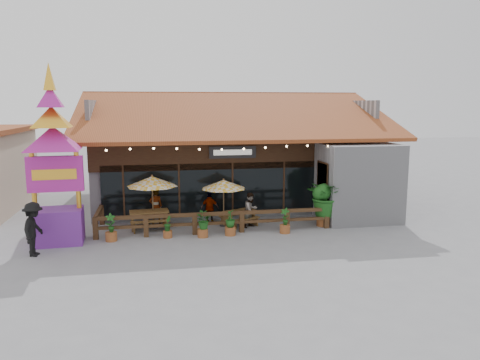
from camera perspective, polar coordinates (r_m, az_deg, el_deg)
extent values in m
plane|color=gray|center=(20.67, 1.32, -5.93)|extent=(100.00, 100.00, 0.00)
cube|color=#BABABF|center=(27.05, -1.66, 2.00)|extent=(14.00, 10.00, 4.00)
cube|color=#372311|center=(21.71, -3.57, 3.39)|extent=(11.00, 0.16, 1.60)
cube|color=black|center=(21.93, -3.52, -1.04)|extent=(10.00, 0.12, 2.40)
cube|color=#FBD070|center=(22.13, -3.58, -0.95)|extent=(9.80, 0.05, 2.20)
cube|color=#BABABF|center=(22.51, 14.20, -0.27)|extent=(3.50, 2.70, 3.60)
cube|color=red|center=(21.65, 10.02, 0.04)|extent=(0.06, 1.20, 1.50)
cube|color=#372311|center=(21.65, 9.99, 0.04)|extent=(0.04, 1.34, 1.64)
cube|color=#9A4722|center=(23.39, -0.39, 7.99)|extent=(15.50, 7.05, 2.37)
cube|color=#9A4722|center=(30.31, -2.70, 8.27)|extent=(15.50, 7.05, 2.37)
cube|color=#9A4722|center=(26.85, -1.70, 10.54)|extent=(15.50, 0.30, 0.12)
cube|color=#BABABF|center=(26.70, -16.83, 7.33)|extent=(0.20, 9.00, 1.80)
cube|color=#BABABF|center=(28.75, 12.36, 7.61)|extent=(0.20, 9.00, 1.80)
cube|color=black|center=(21.74, -0.91, 3.41)|extent=(2.20, 0.10, 0.55)
cube|color=silver|center=(21.68, -0.88, 3.39)|extent=(1.80, 0.02, 0.25)
cube|color=#372311|center=(21.79, -14.00, -1.37)|extent=(0.08, 0.08, 2.40)
cube|color=#372311|center=(21.77, -7.43, -1.18)|extent=(0.08, 0.08, 2.40)
cube|color=#372311|center=(22.03, -0.92, -0.98)|extent=(0.08, 0.08, 2.40)
cube|color=#372311|center=(22.57, 5.35, -0.77)|extent=(0.08, 0.08, 2.40)
sphere|color=#FFCB8C|center=(19.80, -16.00, 3.50)|extent=(0.09, 0.09, 0.09)
sphere|color=#FFCB8C|center=(19.72, -13.25, 3.70)|extent=(0.09, 0.09, 0.09)
sphere|color=#FFCB8C|center=(19.69, -10.48, 3.82)|extent=(0.09, 0.09, 0.09)
sphere|color=#FFCB8C|center=(19.72, -7.72, 3.81)|extent=(0.09, 0.09, 0.09)
sphere|color=#FFCB8C|center=(19.79, -4.96, 3.75)|extent=(0.09, 0.09, 0.09)
sphere|color=#FFCB8C|center=(19.90, -2.23, 3.73)|extent=(0.09, 0.09, 0.09)
sphere|color=#FFCB8C|center=(20.06, 0.47, 3.81)|extent=(0.09, 0.09, 0.09)
sphere|color=#FFCB8C|center=(20.25, 3.11, 3.96)|extent=(0.09, 0.09, 0.09)
sphere|color=#FFCB8C|center=(20.49, 5.71, 4.10)|extent=(0.09, 0.09, 0.09)
sphere|color=#FFCB8C|center=(20.77, 8.23, 4.15)|extent=(0.09, 0.09, 0.09)
sphere|color=#FFCB8C|center=(21.09, 10.68, 4.08)|extent=(0.09, 0.09, 0.09)
cube|color=#4B321B|center=(19.82, -17.20, -5.67)|extent=(0.20, 0.20, 0.90)
cube|color=#4B321B|center=(19.67, -11.39, -5.54)|extent=(0.20, 0.20, 0.90)
cube|color=#4B321B|center=(19.73, -5.54, -5.36)|extent=(0.20, 0.20, 0.90)
cube|color=#4B321B|center=(19.98, 0.20, -5.13)|extent=(0.20, 0.20, 0.90)
cube|color=#4B321B|center=(20.43, 5.74, -4.85)|extent=(0.20, 0.20, 0.90)
cube|color=#4B321B|center=(20.99, 10.49, -4.58)|extent=(0.20, 0.20, 0.90)
cube|color=#4B321B|center=(19.72, -2.95, -4.14)|extent=(9.80, 0.16, 0.14)
cube|color=#4B321B|center=(19.82, -2.94, -5.26)|extent=(9.80, 0.12, 0.12)
cube|color=#4B321B|center=(20.93, -16.86, -3.74)|extent=(0.16, 2.50, 0.14)
cube|color=#4B321B|center=(22.13, -16.48, -4.09)|extent=(0.20, 0.20, 0.90)
cylinder|color=brown|center=(20.85, -10.59, -2.79)|extent=(0.06, 0.06, 2.24)
cone|color=yellow|center=(20.67, -10.67, -0.16)|extent=(2.64, 2.64, 0.44)
sphere|color=brown|center=(20.63, -10.69, 0.51)|extent=(0.10, 0.10, 0.10)
cylinder|color=black|center=(21.10, -10.50, -5.69)|extent=(0.43, 0.43, 0.06)
cylinder|color=brown|center=(20.93, -2.01, -2.89)|extent=(0.05, 0.05, 2.02)
cone|color=yellow|center=(20.77, -2.02, -0.52)|extent=(2.40, 2.40, 0.40)
sphere|color=brown|center=(20.73, -2.03, 0.08)|extent=(0.09, 0.09, 0.09)
cylinder|color=black|center=(21.16, -1.99, -5.50)|extent=(0.39, 0.39, 0.05)
cube|color=brown|center=(20.83, -11.03, -3.79)|extent=(1.74, 0.93, 0.06)
cube|color=brown|center=(20.88, -13.00, -4.92)|extent=(0.15, 0.74, 0.77)
cube|color=brown|center=(20.98, -9.00, -4.72)|extent=(0.15, 0.74, 0.77)
cube|color=brown|center=(20.35, -10.87, -5.01)|extent=(1.69, 0.44, 0.05)
cube|color=brown|center=(21.46, -11.13, -4.27)|extent=(1.69, 0.44, 0.05)
cube|color=brown|center=(21.03, -0.08, -3.81)|extent=(1.58, 1.20, 0.05)
cube|color=brown|center=(20.77, -1.50, -4.92)|extent=(0.32, 0.60, 0.66)
cube|color=brown|center=(21.45, 1.30, -4.45)|extent=(0.32, 0.60, 0.66)
cube|color=brown|center=(20.70, 0.70, -4.78)|extent=(1.41, 0.82, 0.04)
cube|color=brown|center=(21.48, -0.82, -4.26)|extent=(1.41, 0.82, 0.04)
cube|color=#6C2790|center=(19.70, -21.24, -5.26)|extent=(1.92, 1.49, 1.38)
cube|color=#B62193|center=(19.31, -21.60, 0.70)|extent=(2.08, 0.41, 1.38)
cube|color=gold|center=(19.15, -21.69, 0.63)|extent=(1.61, 0.13, 0.40)
cylinder|color=gold|center=(19.52, -23.87, -0.04)|extent=(0.18, 0.18, 2.30)
cylinder|color=gold|center=(19.20, -19.20, 0.09)|extent=(0.18, 0.18, 2.30)
pyramid|color=#B62193|center=(19.15, -21.92, 6.14)|extent=(2.92, 2.92, 0.92)
pyramid|color=gold|center=(19.13, -22.06, 8.37)|extent=(2.07, 2.07, 0.80)
pyramid|color=#B62193|center=(19.14, -22.19, 10.60)|extent=(1.34, 1.34, 0.80)
pyramid|color=gold|center=(19.19, -22.35, 13.17)|extent=(0.61, 0.61, 1.03)
cylinder|color=brown|center=(21.40, 10.15, -4.90)|extent=(0.63, 0.63, 0.46)
imported|color=#225D1A|center=(21.15, 10.24, -1.81)|extent=(2.07, 2.17, 1.89)
sphere|color=#225D1A|center=(21.18, 10.72, -2.79)|extent=(0.63, 0.63, 0.63)
sphere|color=#225D1A|center=(21.27, 9.77, -2.14)|extent=(0.55, 0.55, 0.55)
imported|color=#372311|center=(21.67, -10.24, -3.18)|extent=(0.63, 0.45, 1.61)
imported|color=#372311|center=(20.70, 1.34, -3.68)|extent=(0.96, 0.93, 1.56)
imported|color=#372311|center=(21.51, -3.69, -3.40)|extent=(0.90, 0.60, 1.42)
imported|color=black|center=(18.37, -23.86, -5.50)|extent=(0.89, 1.35, 1.97)
cylinder|color=brown|center=(19.48, -15.42, -6.66)|extent=(0.46, 0.46, 0.37)
imported|color=#225D1A|center=(19.33, -15.49, -5.06)|extent=(0.45, 0.35, 0.76)
cylinder|color=brown|center=(19.47, -8.81, -6.54)|extent=(0.37, 0.37, 0.30)
imported|color=#225D1A|center=(19.35, -8.84, -5.25)|extent=(0.34, 0.39, 0.61)
cylinder|color=brown|center=(19.38, -4.56, -6.46)|extent=(0.44, 0.44, 0.35)
imported|color=#225D1A|center=(19.24, -4.58, -4.92)|extent=(0.86, 0.85, 0.72)
cylinder|color=brown|center=(19.58, -1.19, -6.25)|extent=(0.44, 0.44, 0.36)
imported|color=#225D1A|center=(19.45, -1.19, -4.70)|extent=(0.56, 0.56, 0.73)
cylinder|color=brown|center=(20.02, 5.49, -5.95)|extent=(0.44, 0.44, 0.35)
imported|color=#225D1A|center=(19.88, 5.51, -4.45)|extent=(0.46, 0.45, 0.73)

